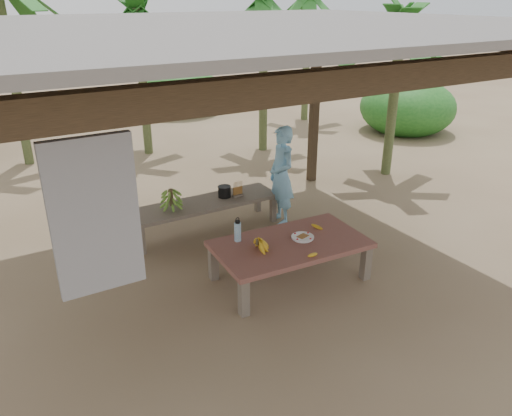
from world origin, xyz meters
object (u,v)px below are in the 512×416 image
water_flask (238,231)px  bench (204,206)px  work_table (290,247)px  ripe_banana_bunch (257,245)px  plate (303,237)px  cooking_pot (224,192)px  woman (281,176)px

water_flask → bench: bearing=81.1°
work_table → ripe_banana_bunch: (-0.45, 0.01, 0.14)m
bench → ripe_banana_bunch: bearing=-94.7°
bench → plate: (0.48, -1.75, 0.12)m
work_table → ripe_banana_bunch: ripe_banana_bunch is taller
work_table → bench: (-0.30, 1.75, -0.04)m
bench → water_flask: (-0.22, -1.40, 0.23)m
bench → work_table: bearing=-80.1°
water_flask → cooking_pot: water_flask is taller
water_flask → woman: (1.34, 1.09, 0.11)m
work_table → plate: (0.18, -0.00, 0.08)m
work_table → woman: 1.69m
water_flask → plate: bearing=-26.9°
work_table → woman: bearing=63.9°
ripe_banana_bunch → cooking_pot: 1.84m
water_flask → woman: woman is taller
bench → woman: size_ratio=1.49×
work_table → cooking_pot: cooking_pot is taller
ripe_banana_bunch → water_flask: bearing=101.4°
ripe_banana_bunch → cooking_pot: bearing=74.3°
work_table → plate: bearing=3.2°
ripe_banana_bunch → woman: woman is taller
plate → cooking_pot: cooking_pot is taller
cooking_pot → water_flask: bearing=-111.5°
plate → water_flask: water_flask is taller
plate → woman: woman is taller
work_table → bench: size_ratio=0.84×
bench → woman: 1.21m
work_table → cooking_pot: size_ratio=9.99×
woman → work_table: bearing=-21.7°
water_flask → work_table: bearing=-34.2°
work_table → bench: 1.78m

